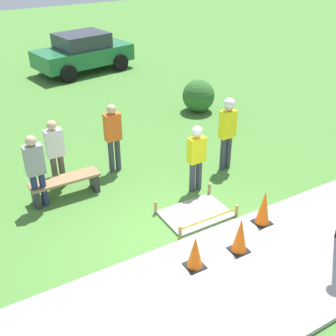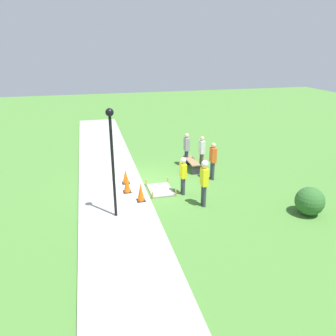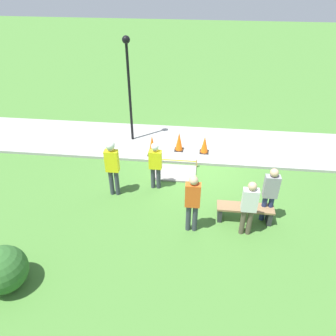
# 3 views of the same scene
# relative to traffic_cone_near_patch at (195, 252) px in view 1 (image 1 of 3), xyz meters

# --- Properties ---
(ground_plane) EXTENTS (60.00, 60.00, 0.00)m
(ground_plane) POSITION_rel_traffic_cone_near_patch_xyz_m (0.16, 0.77, -0.43)
(ground_plane) COLOR #477A33
(sidewalk) EXTENTS (28.00, 2.88, 0.10)m
(sidewalk) POSITION_rel_traffic_cone_near_patch_xyz_m (0.16, -0.67, -0.38)
(sidewalk) COLOR #9E9E99
(sidewalk) RESTS_ON ground_plane
(wet_concrete_patch) EXTENTS (1.48, 1.06, 0.31)m
(wet_concrete_patch) POSITION_rel_traffic_cone_near_patch_xyz_m (0.97, 1.41, -0.40)
(wet_concrete_patch) COLOR gray
(wet_concrete_patch) RESTS_ON ground_plane
(traffic_cone_near_patch) EXTENTS (0.34, 0.34, 0.67)m
(traffic_cone_near_patch) POSITION_rel_traffic_cone_near_patch_xyz_m (0.00, 0.00, 0.00)
(traffic_cone_near_patch) COLOR black
(traffic_cone_near_patch) RESTS_ON sidewalk
(traffic_cone_far_patch) EXTENTS (0.34, 0.34, 0.75)m
(traffic_cone_far_patch) POSITION_rel_traffic_cone_near_patch_xyz_m (0.97, -0.07, 0.04)
(traffic_cone_far_patch) COLOR black
(traffic_cone_far_patch) RESTS_ON sidewalk
(traffic_cone_sidewalk_edge) EXTENTS (0.34, 0.34, 0.78)m
(traffic_cone_sidewalk_edge) POSITION_rel_traffic_cone_near_patch_xyz_m (1.93, 0.37, 0.06)
(traffic_cone_sidewalk_edge) COLOR black
(traffic_cone_sidewalk_edge) RESTS_ON sidewalk
(park_bench) EXTENTS (1.59, 0.44, 0.50)m
(park_bench) POSITION_rel_traffic_cone_near_patch_xyz_m (-1.21, 3.54, -0.08)
(park_bench) COLOR #2D2D33
(park_bench) RESTS_ON ground_plane
(worker_supervisor) EXTENTS (0.40, 0.24, 1.67)m
(worker_supervisor) POSITION_rel_traffic_cone_near_patch_xyz_m (1.53, 2.27, 0.55)
(worker_supervisor) COLOR #383D47
(worker_supervisor) RESTS_ON ground_plane
(worker_assistant) EXTENTS (0.40, 0.28, 1.93)m
(worker_assistant) POSITION_rel_traffic_cone_near_patch_xyz_m (2.77, 2.75, 0.75)
(worker_assistant) COLOR #383D47
(worker_assistant) RESTS_ON ground_plane
(bystander_in_orange_shirt) EXTENTS (0.40, 0.24, 1.81)m
(bystander_in_orange_shirt) POSITION_rel_traffic_cone_near_patch_xyz_m (0.27, 4.10, 0.60)
(bystander_in_orange_shirt) COLOR #383D47
(bystander_in_orange_shirt) RESTS_ON ground_plane
(bystander_in_gray_shirt) EXTENTS (0.40, 0.23, 1.73)m
(bystander_in_gray_shirt) POSITION_rel_traffic_cone_near_patch_xyz_m (-1.20, 4.07, 0.55)
(bystander_in_gray_shirt) COLOR brown
(bystander_in_gray_shirt) RESTS_ON ground_plane
(bystander_in_white_shirt) EXTENTS (0.40, 0.23, 1.76)m
(bystander_in_white_shirt) POSITION_rel_traffic_cone_near_patch_xyz_m (-1.82, 3.45, 0.57)
(bystander_in_white_shirt) COLOR navy
(bystander_in_white_shirt) RESTS_ON ground_plane
(parked_car_green) EXTENTS (4.33, 2.62, 1.62)m
(parked_car_green) POSITION_rel_traffic_cone_near_patch_xyz_m (2.71, 12.76, 0.41)
(parked_car_green) COLOR #236B3D
(parked_car_green) RESTS_ON ground_plane
(shrub_rounded_near) EXTENTS (1.09, 1.09, 1.09)m
(shrub_rounded_near) POSITION_rel_traffic_cone_near_patch_xyz_m (4.40, 6.40, 0.11)
(shrub_rounded_near) COLOR #2D6028
(shrub_rounded_near) RESTS_ON ground_plane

